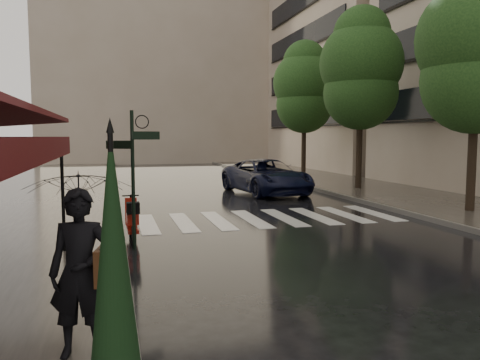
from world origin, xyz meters
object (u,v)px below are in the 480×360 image
parasol_front (113,224)px  pedestrian_with_umbrella (79,203)px  parked_car (266,176)px  parasol_back (114,271)px  scooter (132,221)px

parasol_front → pedestrian_with_umbrella: bearing=-112.8°
parked_car → parasol_front: size_ratio=2.25×
parasol_front → parked_car: bearing=64.0°
parked_car → pedestrian_with_umbrella: bearing=-122.9°
pedestrian_with_umbrella → parasol_back: (0.35, -1.49, -0.35)m
parked_car → parasol_back: 17.15m
pedestrian_with_umbrella → parasol_back: bearing=-65.8°
pedestrian_with_umbrella → parasol_front: pedestrian_with_umbrella is taller
scooter → parked_car: 10.11m
pedestrian_with_umbrella → parasol_back: 1.57m
pedestrian_with_umbrella → parked_car: pedestrian_with_umbrella is taller
scooter → parasol_back: size_ratio=0.63×
scooter → parasol_back: 7.85m
parasol_front → parasol_back: bearing=-90.0°
pedestrian_with_umbrella → scooter: pedestrian_with_umbrella is taller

